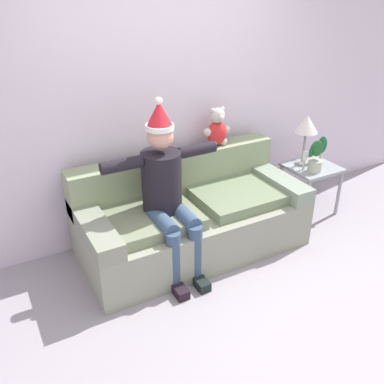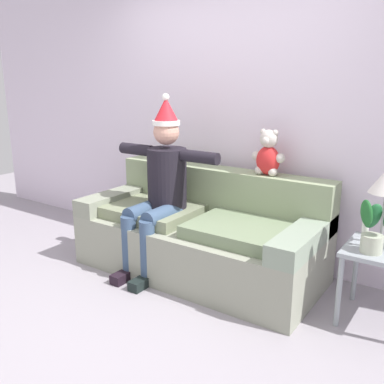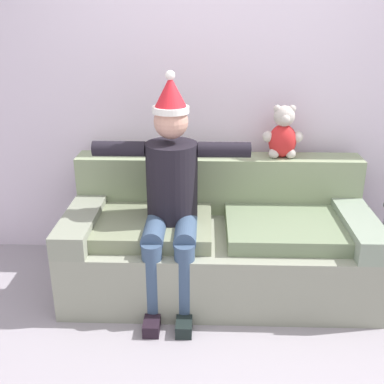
{
  "view_description": "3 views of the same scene",
  "coord_description": "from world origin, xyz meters",
  "px_view_note": "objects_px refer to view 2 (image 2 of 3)",
  "views": [
    {
      "loc": [
        -1.64,
        -2.02,
        2.36
      ],
      "look_at": [
        -0.1,
        0.79,
        0.71
      ],
      "focal_mm": 39.71,
      "sensor_mm": 36.0,
      "label": 1
    },
    {
      "loc": [
        1.89,
        -1.9,
        1.64
      ],
      "look_at": [
        0.01,
        0.83,
        0.75
      ],
      "focal_mm": 39.73,
      "sensor_mm": 36.0,
      "label": 2
    },
    {
      "loc": [
        -0.09,
        -1.97,
        1.88
      ],
      "look_at": [
        -0.18,
        0.8,
        0.78
      ],
      "focal_mm": 43.76,
      "sensor_mm": 36.0,
      "label": 3
    }
  ],
  "objects_px": {
    "teddy_bear": "(268,155)",
    "potted_plant": "(374,227)",
    "couch": "(202,234)",
    "candle_tall": "(365,228)",
    "person_seated": "(160,184)"
  },
  "relations": [
    {
      "from": "potted_plant",
      "to": "candle_tall",
      "type": "relative_size",
      "value": 1.83
    },
    {
      "from": "couch",
      "to": "teddy_bear",
      "type": "xyz_separation_m",
      "value": [
        0.45,
        0.3,
        0.7
      ]
    },
    {
      "from": "teddy_bear",
      "to": "candle_tall",
      "type": "bearing_deg",
      "value": -20.2
    },
    {
      "from": "teddy_bear",
      "to": "couch",
      "type": "bearing_deg",
      "value": -146.99
    },
    {
      "from": "couch",
      "to": "candle_tall",
      "type": "distance_m",
      "value": 1.37
    },
    {
      "from": "couch",
      "to": "candle_tall",
      "type": "bearing_deg",
      "value": -1.16
    },
    {
      "from": "couch",
      "to": "potted_plant",
      "type": "relative_size",
      "value": 5.62
    },
    {
      "from": "couch",
      "to": "candle_tall",
      "type": "xyz_separation_m",
      "value": [
        1.33,
        -0.03,
        0.33
      ]
    },
    {
      "from": "candle_tall",
      "to": "couch",
      "type": "bearing_deg",
      "value": 178.84
    },
    {
      "from": "person_seated",
      "to": "potted_plant",
      "type": "distance_m",
      "value": 1.72
    },
    {
      "from": "teddy_bear",
      "to": "potted_plant",
      "type": "bearing_deg",
      "value": -23.28
    },
    {
      "from": "teddy_bear",
      "to": "potted_plant",
      "type": "relative_size",
      "value": 1.03
    },
    {
      "from": "couch",
      "to": "person_seated",
      "type": "bearing_deg",
      "value": -151.78
    },
    {
      "from": "teddy_bear",
      "to": "potted_plant",
      "type": "xyz_separation_m",
      "value": [
        0.95,
        -0.41,
        -0.32
      ]
    },
    {
      "from": "couch",
      "to": "person_seated",
      "type": "relative_size",
      "value": 1.36
    }
  ]
}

